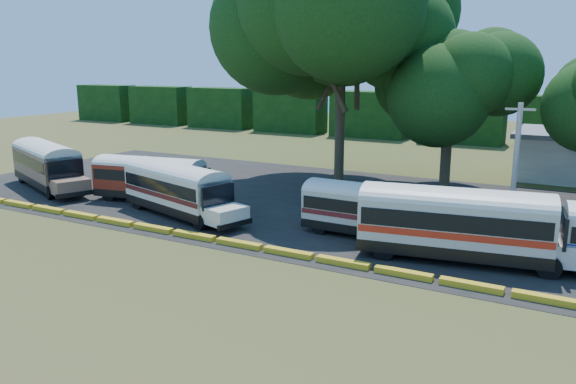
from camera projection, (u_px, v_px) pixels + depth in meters
The scene contains 12 objects.
ground at pixel (253, 257), 28.32m from camera, with size 160.00×160.00×0.00m, color #314316.
asphalt_strip at pixel (360, 207), 38.10m from camera, with size 64.00×24.00×0.02m, color black.
curb at pixel (263, 248), 29.14m from camera, with size 53.70×0.45×0.30m.
treeline_backdrop at pixel (462, 118), 68.67m from camera, with size 130.00×4.00×6.00m.
bus_beige at pixel (47, 162), 43.55m from camera, with size 11.09×6.59×3.58m.
bus_red at pixel (152, 176), 39.36m from camera, with size 9.87×3.95×3.16m.
bus_cream_west at pixel (178, 186), 35.68m from camera, with size 10.44×5.24×3.34m.
bus_cream_east at pixel (373, 208), 31.12m from camera, with size 9.21×2.43×3.02m.
bus_white_red at pixel (459, 220), 27.32m from camera, with size 11.37×4.46×3.64m.
tree_west at pixel (342, 20), 43.89m from camera, with size 14.21×14.21×18.11m.
tree_center at pixel (451, 78), 41.74m from camera, with size 9.52×9.52×12.03m.
utility_pole at pixel (515, 166), 31.96m from camera, with size 1.60×0.30×7.40m.
Camera 1 is at (14.49, -22.71, 9.48)m, focal length 35.00 mm.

